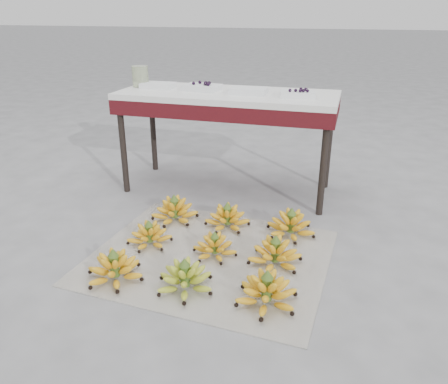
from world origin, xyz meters
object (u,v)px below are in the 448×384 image
(bunch_front_right, at_px, (267,292))
(tray_far_right, at_px, (298,94))
(bunch_front_center, at_px, (185,279))
(bunch_back_right, at_px, (291,225))
(bunch_back_left, at_px, (175,211))
(tray_right, at_px, (248,91))
(bunch_mid_left, at_px, (149,236))
(vendor_table, at_px, (227,104))
(bunch_front_left, at_px, (115,269))
(bunch_back_center, at_px, (227,218))
(bunch_mid_right, at_px, (275,254))
(bunch_mid_center, at_px, (215,247))
(tray_far_left, at_px, (158,85))
(tray_left, at_px, (202,87))
(newspaper_mat, at_px, (210,256))
(glass_jar, at_px, (140,76))

(bunch_front_right, relative_size, tray_far_right, 1.31)
(bunch_front_center, xyz_separation_m, bunch_back_right, (0.40, 0.69, 0.00))
(bunch_back_left, xyz_separation_m, tray_right, (0.33, 0.59, 0.68))
(bunch_mid_left, relative_size, vendor_table, 0.19)
(tray_right, distance_m, tray_far_right, 0.33)
(tray_right, bearing_deg, bunch_back_right, -54.42)
(bunch_front_left, distance_m, bunch_front_center, 0.37)
(bunch_back_center, bearing_deg, bunch_mid_right, -57.30)
(bunch_mid_center, height_order, tray_far_left, tray_far_left)
(bunch_front_left, height_order, tray_far_left, tray_far_left)
(bunch_mid_right, bearing_deg, tray_far_right, 87.49)
(tray_left, relative_size, tray_far_right, 1.07)
(bunch_back_right, relative_size, tray_far_right, 1.54)
(tray_left, bearing_deg, tray_far_left, 179.63)
(bunch_mid_left, bearing_deg, bunch_back_right, 17.29)
(bunch_front_center, xyz_separation_m, bunch_back_center, (0.01, 0.69, -0.00))
(newspaper_mat, bearing_deg, tray_right, 91.59)
(tray_right, bearing_deg, bunch_front_center, -89.72)
(bunch_mid_center, xyz_separation_m, tray_left, (-0.39, 0.97, 0.69))
(bunch_back_left, height_order, glass_jar, glass_jar)
(glass_jar, bearing_deg, bunch_back_right, -27.11)
(bunch_mid_center, bearing_deg, tray_far_right, 69.46)
(bunch_mid_center, height_order, glass_jar, glass_jar)
(newspaper_mat, height_order, bunch_mid_left, bunch_mid_left)
(bunch_back_left, height_order, bunch_back_center, bunch_back_left)
(bunch_mid_left, bearing_deg, tray_left, 82.87)
(bunch_front_left, bearing_deg, tray_far_right, 79.61)
(bunch_back_left, xyz_separation_m, bunch_back_center, (0.35, 0.01, -0.00))
(bunch_mid_left, height_order, tray_right, tray_right)
(bunch_front_center, distance_m, bunch_front_right, 0.40)
(bunch_front_left, height_order, bunch_back_center, bunch_front_left)
(bunch_front_right, height_order, bunch_back_left, bunch_front_right)
(bunch_mid_left, bearing_deg, bunch_back_center, 35.44)
(vendor_table, relative_size, tray_far_right, 6.06)
(bunch_front_right, height_order, bunch_back_right, bunch_front_right)
(bunch_front_center, relative_size, tray_right, 1.45)
(bunch_front_right, distance_m, vendor_table, 1.52)
(bunch_front_left, height_order, bunch_back_right, bunch_back_right)
(bunch_mid_left, relative_size, glass_jar, 1.89)
(bunch_front_left, xyz_separation_m, bunch_front_center, (0.37, 0.02, -0.00))
(glass_jar, bearing_deg, tray_right, -4.15)
(bunch_back_right, height_order, tray_right, tray_right)
(bunch_mid_left, bearing_deg, newspaper_mat, -11.41)
(vendor_table, xyz_separation_m, tray_far_right, (0.49, -0.04, 0.10))
(bunch_front_right, relative_size, bunch_back_right, 0.85)
(bunch_front_left, distance_m, tray_right, 1.50)
(tray_right, xyz_separation_m, glass_jar, (-0.83, 0.06, 0.05))
(bunch_mid_center, xyz_separation_m, bunch_back_center, (-0.03, 0.35, 0.01))
(bunch_mid_left, distance_m, bunch_back_right, 0.83)
(bunch_back_left, height_order, vendor_table, vendor_table)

